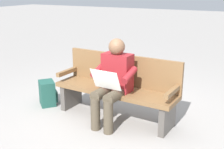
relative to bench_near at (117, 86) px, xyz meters
The scene contains 4 objects.
ground_plane 0.46m from the bench_near, 86.78° to the left, with size 40.00×40.00×0.00m, color gray.
bench_near is the anchor object (origin of this frame).
person_seated 0.30m from the bench_near, 102.93° to the left, with size 0.59×0.59×1.18m.
backpack 1.22m from the bench_near, ahead, with size 0.37×0.36×0.39m.
Camera 1 is at (-1.81, 3.47, 1.84)m, focal length 46.98 mm.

